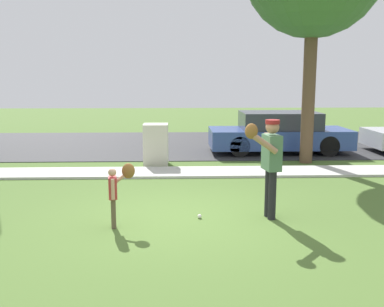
# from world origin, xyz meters

# --- Properties ---
(ground_plane) EXTENTS (48.00, 48.00, 0.00)m
(ground_plane) POSITION_xyz_m (0.00, 3.50, 0.00)
(ground_plane) COLOR #4C6B2D
(sidewalk_strip) EXTENTS (36.00, 1.20, 0.06)m
(sidewalk_strip) POSITION_xyz_m (0.00, 3.60, 0.03)
(sidewalk_strip) COLOR beige
(sidewalk_strip) RESTS_ON ground
(road_surface) EXTENTS (36.00, 6.80, 0.02)m
(road_surface) POSITION_xyz_m (0.00, 8.60, 0.01)
(road_surface) COLOR #2D2D30
(road_surface) RESTS_ON ground
(person_adult) EXTENTS (0.69, 0.72, 1.75)m
(person_adult) POSITION_xyz_m (1.58, -0.15, 1.09)
(person_adult) COLOR black
(person_adult) RESTS_ON ground
(person_child) EXTENTS (0.45, 0.46, 1.05)m
(person_child) POSITION_xyz_m (-1.03, -0.51, 0.68)
(person_child) COLOR brown
(person_child) RESTS_ON ground
(baseball) EXTENTS (0.07, 0.07, 0.07)m
(baseball) POSITION_xyz_m (0.36, -0.13, 0.04)
(baseball) COLOR white
(baseball) RESTS_ON ground
(utility_cabinet) EXTENTS (0.69, 0.67, 1.17)m
(utility_cabinet) POSITION_xyz_m (-0.63, 4.76, 0.58)
(utility_cabinet) COLOR beige
(utility_cabinet) RESTS_ON ground
(parked_wagon_blue) EXTENTS (4.50, 1.80, 1.33)m
(parked_wagon_blue) POSITION_xyz_m (3.31, 6.61, 0.66)
(parked_wagon_blue) COLOR #2D478C
(parked_wagon_blue) RESTS_ON road_surface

